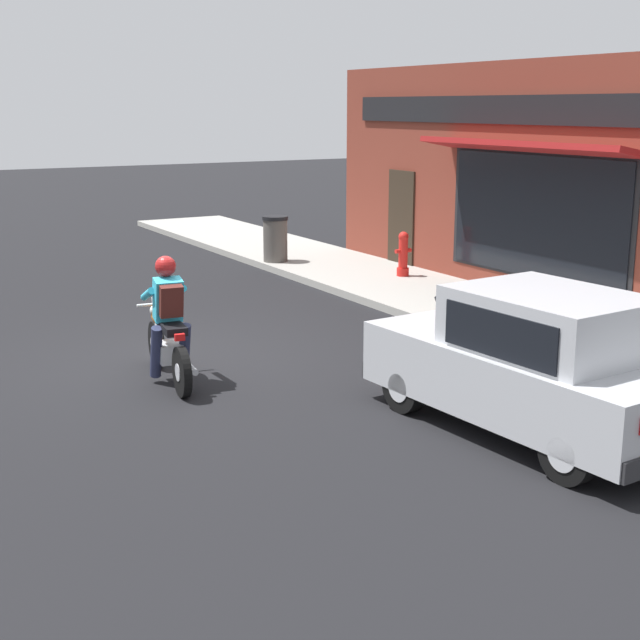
# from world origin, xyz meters

# --- Properties ---
(ground_plane) EXTENTS (80.00, 80.00, 0.00)m
(ground_plane) POSITION_xyz_m (0.00, 0.00, 0.00)
(ground_plane) COLOR black
(sidewalk_curb) EXTENTS (2.60, 22.00, 0.14)m
(sidewalk_curb) POSITION_xyz_m (5.38, 3.00, 0.07)
(sidewalk_curb) COLOR #9E9B93
(sidewalk_curb) RESTS_ON ground
(storefront_building) EXTENTS (1.25, 10.03, 4.20)m
(storefront_building) POSITION_xyz_m (6.91, 1.50, 2.11)
(storefront_building) COLOR maroon
(storefront_building) RESTS_ON ground
(motorcycle_with_rider) EXTENTS (0.63, 2.02, 1.62)m
(motorcycle_with_rider) POSITION_xyz_m (-0.46, -0.80, 0.68)
(motorcycle_with_rider) COLOR black
(motorcycle_with_rider) RESTS_ON ground
(car_hatchback) EXTENTS (1.89, 3.88, 1.57)m
(car_hatchback) POSITION_xyz_m (2.26, -4.46, 0.77)
(car_hatchback) COLOR black
(car_hatchback) RESTS_ON ground
(fire_hydrant) EXTENTS (0.36, 0.24, 0.88)m
(fire_hydrant) POSITION_xyz_m (5.84, 3.05, 0.57)
(fire_hydrant) COLOR red
(fire_hydrant) RESTS_ON sidewalk_curb
(trash_bin) EXTENTS (0.56, 0.56, 0.98)m
(trash_bin) POSITION_xyz_m (4.43, 5.81, 0.64)
(trash_bin) COLOR #514C47
(trash_bin) RESTS_ON sidewalk_curb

